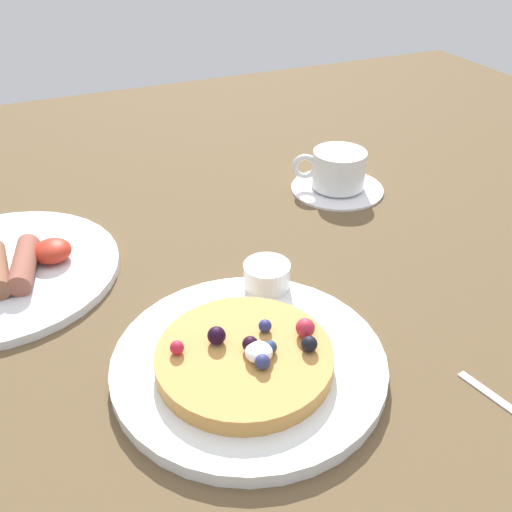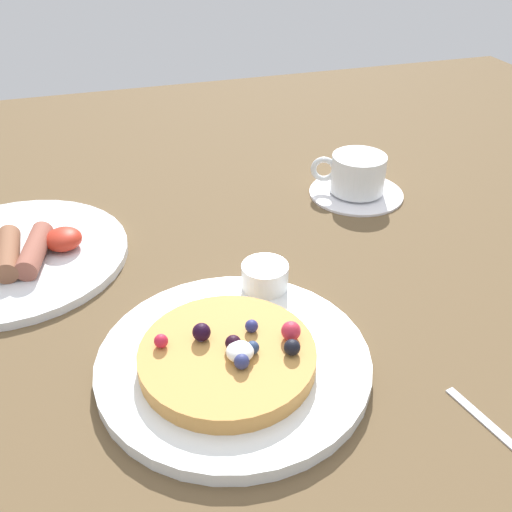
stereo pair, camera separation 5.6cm
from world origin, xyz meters
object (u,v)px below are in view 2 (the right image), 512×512
object	(u,v)px
syrup_ramekin	(265,276)
coffee_cup	(357,173)
coffee_saucer	(356,192)
pancake_plate	(234,362)
breakfast_plate	(14,257)

from	to	relation	value
syrup_ramekin	coffee_cup	xyz separation A→B (cm)	(19.42, 18.87, 0.59)
syrup_ramekin	coffee_cup	bearing A→B (deg)	44.18
syrup_ramekin	coffee_saucer	world-z (taller)	syrup_ramekin
pancake_plate	breakfast_plate	bearing A→B (deg)	128.98
pancake_plate	syrup_ramekin	bearing A→B (deg)	57.08
pancake_plate	breakfast_plate	world-z (taller)	pancake_plate
pancake_plate	breakfast_plate	xyz separation A→B (cm)	(-19.87, 24.56, -0.18)
coffee_saucer	coffee_cup	size ratio (longest dim) A/B	1.34
pancake_plate	coffee_cup	distance (cm)	37.91
coffee_saucer	coffee_cup	world-z (taller)	coffee_cup
pancake_plate	coffee_cup	xyz separation A→B (cm)	(25.36, 28.05, 2.66)
pancake_plate	syrup_ramekin	size ratio (longest dim) A/B	5.08
coffee_saucer	coffee_cup	distance (cm)	3.02
pancake_plate	coffee_cup	world-z (taller)	coffee_cup
breakfast_plate	coffee_cup	bearing A→B (deg)	4.42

